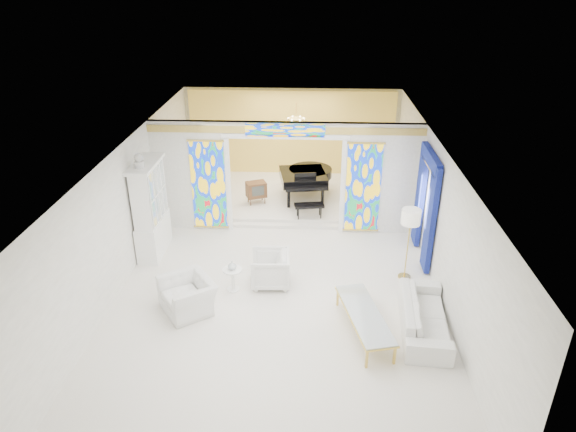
# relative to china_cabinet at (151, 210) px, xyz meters

# --- Properties ---
(floor) EXTENTS (12.00, 12.00, 0.00)m
(floor) POSITION_rel_china_cabinet_xyz_m (3.22, -0.60, -1.17)
(floor) COLOR white
(floor) RESTS_ON ground
(ceiling) EXTENTS (7.00, 12.00, 0.02)m
(ceiling) POSITION_rel_china_cabinet_xyz_m (3.22, -0.60, 1.83)
(ceiling) COLOR white
(ceiling) RESTS_ON wall_back
(wall_back) EXTENTS (7.00, 0.02, 3.00)m
(wall_back) POSITION_rel_china_cabinet_xyz_m (3.22, 5.40, 0.33)
(wall_back) COLOR white
(wall_back) RESTS_ON floor
(wall_front) EXTENTS (7.00, 0.02, 3.00)m
(wall_front) POSITION_rel_china_cabinet_xyz_m (3.22, -6.60, 0.33)
(wall_front) COLOR white
(wall_front) RESTS_ON floor
(wall_left) EXTENTS (0.02, 12.00, 3.00)m
(wall_left) POSITION_rel_china_cabinet_xyz_m (-0.28, -0.60, 0.33)
(wall_left) COLOR white
(wall_left) RESTS_ON floor
(wall_right) EXTENTS (0.02, 12.00, 3.00)m
(wall_right) POSITION_rel_china_cabinet_xyz_m (6.72, -0.60, 0.33)
(wall_right) COLOR white
(wall_right) RESTS_ON floor
(partition_wall) EXTENTS (7.00, 0.22, 3.00)m
(partition_wall) POSITION_rel_china_cabinet_xyz_m (3.22, 1.40, 0.48)
(partition_wall) COLOR white
(partition_wall) RESTS_ON floor
(stained_glass_left) EXTENTS (0.90, 0.04, 2.40)m
(stained_glass_left) POSITION_rel_china_cabinet_xyz_m (1.19, 1.29, 0.13)
(stained_glass_left) COLOR gold
(stained_glass_left) RESTS_ON partition_wall
(stained_glass_right) EXTENTS (0.90, 0.04, 2.40)m
(stained_glass_right) POSITION_rel_china_cabinet_xyz_m (5.25, 1.29, 0.13)
(stained_glass_right) COLOR gold
(stained_glass_right) RESTS_ON partition_wall
(stained_glass_transom) EXTENTS (2.00, 0.04, 0.34)m
(stained_glass_transom) POSITION_rel_china_cabinet_xyz_m (3.22, 1.29, 1.65)
(stained_glass_transom) COLOR gold
(stained_glass_transom) RESTS_ON partition_wall
(alcove_platform) EXTENTS (6.80, 3.80, 0.18)m
(alcove_platform) POSITION_rel_china_cabinet_xyz_m (3.22, 3.50, -1.08)
(alcove_platform) COLOR white
(alcove_platform) RESTS_ON floor
(gold_curtain_back) EXTENTS (6.70, 0.10, 2.90)m
(gold_curtain_back) POSITION_rel_china_cabinet_xyz_m (3.22, 5.28, 0.33)
(gold_curtain_back) COLOR #E4CB4F
(gold_curtain_back) RESTS_ON wall_back
(chandelier) EXTENTS (0.48, 0.48, 0.30)m
(chandelier) POSITION_rel_china_cabinet_xyz_m (3.42, 3.40, 1.38)
(chandelier) COLOR gold
(chandelier) RESTS_ON ceiling
(blue_drapes) EXTENTS (0.14, 1.85, 2.65)m
(blue_drapes) POSITION_rel_china_cabinet_xyz_m (6.62, 0.10, 0.41)
(blue_drapes) COLOR navy
(blue_drapes) RESTS_ON wall_right
(china_cabinet) EXTENTS (0.56, 1.46, 2.72)m
(china_cabinet) POSITION_rel_china_cabinet_xyz_m (0.00, 0.00, 0.00)
(china_cabinet) COLOR white
(china_cabinet) RESTS_ON floor
(armchair_left) EXTENTS (1.41, 1.44, 0.71)m
(armchair_left) POSITION_rel_china_cabinet_xyz_m (1.38, -2.38, -0.82)
(armchair_left) COLOR white
(armchair_left) RESTS_ON floor
(armchair_right) EXTENTS (0.90, 0.88, 0.78)m
(armchair_right) POSITION_rel_china_cabinet_xyz_m (3.01, -1.33, -0.78)
(armchair_right) COLOR white
(armchair_right) RESTS_ON floor
(sofa) EXTENTS (1.06, 2.28, 0.65)m
(sofa) POSITION_rel_china_cabinet_xyz_m (6.17, -2.80, -0.85)
(sofa) COLOR silver
(sofa) RESTS_ON floor
(side_table) EXTENTS (0.52, 0.52, 0.53)m
(side_table) POSITION_rel_china_cabinet_xyz_m (2.21, -1.61, -0.82)
(side_table) COLOR white
(side_table) RESTS_ON floor
(vase) EXTENTS (0.19, 0.19, 0.20)m
(vase) POSITION_rel_china_cabinet_xyz_m (2.21, -1.61, -0.53)
(vase) COLOR silver
(vase) RESTS_ON side_table
(coffee_table) EXTENTS (1.09, 2.14, 0.46)m
(coffee_table) POSITION_rel_china_cabinet_xyz_m (4.98, -2.96, -0.75)
(coffee_table) COLOR silver
(coffee_table) RESTS_ON floor
(floor_lamp) EXTENTS (0.48, 0.48, 1.73)m
(floor_lamp) POSITION_rel_china_cabinet_xyz_m (6.09, -0.91, 0.30)
(floor_lamp) COLOR gold
(floor_lamp) RESTS_ON floor
(grand_piano) EXTENTS (1.72, 2.65, 1.00)m
(grand_piano) POSITION_rel_china_cabinet_xyz_m (3.75, 3.23, -0.32)
(grand_piano) COLOR black
(grand_piano) RESTS_ON alcove_platform
(tv_console) EXTENTS (0.67, 0.57, 0.65)m
(tv_console) POSITION_rel_china_cabinet_xyz_m (2.28, 2.69, -0.57)
(tv_console) COLOR #55311E
(tv_console) RESTS_ON alcove_platform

